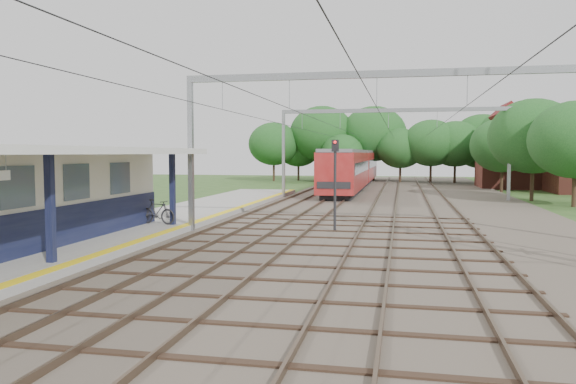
# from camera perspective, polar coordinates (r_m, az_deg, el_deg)

# --- Properties ---
(ground) EXTENTS (160.00, 160.00, 0.00)m
(ground) POSITION_cam_1_polar(r_m,az_deg,el_deg) (10.37, -14.22, -16.37)
(ground) COLOR #2D4C1E
(ground) RESTS_ON ground
(ballast_bed) EXTENTS (18.00, 90.00, 0.10)m
(ballast_bed) POSITION_cam_1_polar(r_m,az_deg,el_deg) (38.90, 11.06, -1.32)
(ballast_bed) COLOR #473D33
(ballast_bed) RESTS_ON ground
(platform) EXTENTS (5.00, 52.00, 0.35)m
(platform) POSITION_cam_1_polar(r_m,az_deg,el_deg) (25.84, -15.75, -3.77)
(platform) COLOR gray
(platform) RESTS_ON ground
(yellow_stripe) EXTENTS (0.45, 52.00, 0.01)m
(yellow_stripe) POSITION_cam_1_polar(r_m,az_deg,el_deg) (24.87, -11.14, -3.57)
(yellow_stripe) COLOR yellow
(yellow_stripe) RESTS_ON platform
(rail_tracks) EXTENTS (11.80, 88.00, 0.15)m
(rail_tracks) POSITION_cam_1_polar(r_m,az_deg,el_deg) (38.99, 7.39, -1.08)
(rail_tracks) COLOR brown
(rail_tracks) RESTS_ON ballast_bed
(catenary_system) EXTENTS (17.22, 88.00, 7.00)m
(catenary_system) POSITION_cam_1_polar(r_m,az_deg,el_deg) (34.09, 10.08, 7.15)
(catenary_system) COLOR gray
(catenary_system) RESTS_ON ground
(tree_band) EXTENTS (31.72, 30.88, 8.82)m
(tree_band) POSITION_cam_1_polar(r_m,az_deg,el_deg) (65.88, 11.18, 5.05)
(tree_band) COLOR #382619
(tree_band) RESTS_ON ground
(house_far) EXTENTS (8.00, 6.12, 8.66)m
(house_far) POSITION_cam_1_polar(r_m,az_deg,el_deg) (61.87, 22.48, 3.34)
(house_far) COLOR brown
(house_far) RESTS_ON ground
(bicycle) EXTENTS (1.95, 0.92, 1.13)m
(bicycle) POSITION_cam_1_polar(r_m,az_deg,el_deg) (26.28, -13.16, -1.97)
(bicycle) COLOR black
(bicycle) RESTS_ON platform
(train) EXTENTS (2.89, 35.95, 3.80)m
(train) POSITION_cam_1_polar(r_m,az_deg,el_deg) (57.98, 6.79, 2.49)
(train) COLOR black
(train) RESTS_ON ballast_bed
(signal_post) EXTENTS (0.32, 0.29, 4.18)m
(signal_post) POSITION_cam_1_polar(r_m,az_deg,el_deg) (25.06, 4.80, 1.69)
(signal_post) COLOR black
(signal_post) RESTS_ON ground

